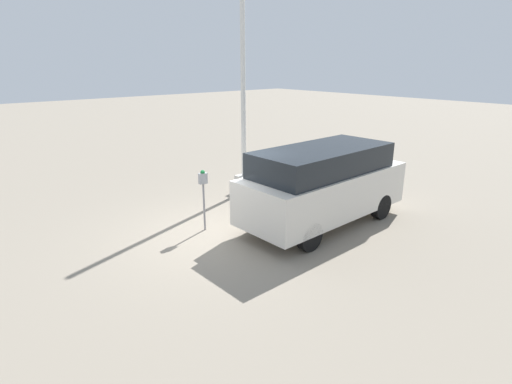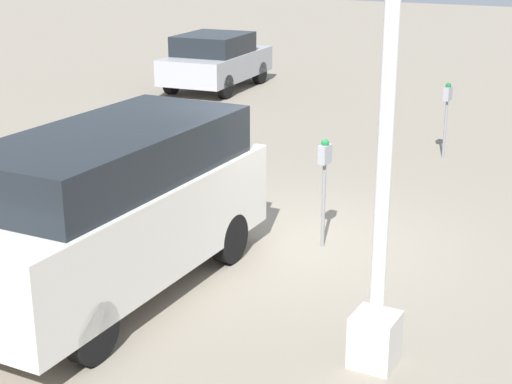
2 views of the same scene
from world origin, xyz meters
TOP-DOWN VIEW (x-y plane):
  - ground_plane at (0.00, 0.00)m, footprint 80.00×80.00m
  - parking_meter_near at (-0.06, 0.38)m, footprint 0.21×0.13m
  - lamp_post at (2.59, 2.11)m, footprint 0.44×0.44m
  - parked_van at (2.44, -1.26)m, footprint 4.67×1.90m

SIDE VIEW (x-z plane):
  - ground_plane at x=0.00m, z-range 0.00..0.00m
  - parked_van at x=2.44m, z-range 0.09..2.10m
  - parking_meter_near at x=-0.06m, z-range 0.36..1.90m
  - lamp_post at x=2.59m, z-range -1.21..5.19m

